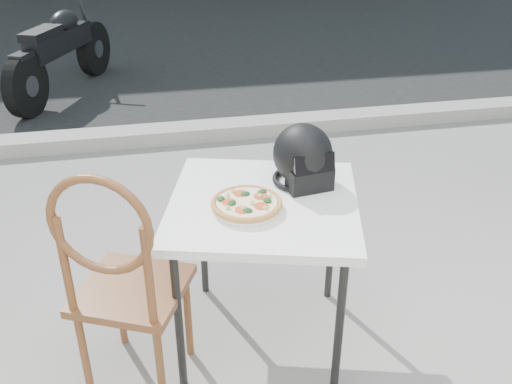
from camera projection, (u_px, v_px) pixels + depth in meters
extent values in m
cube|color=black|center=(167.00, 33.00, 8.39)|extent=(30.00, 8.00, 0.00)
cube|color=gray|center=(197.00, 131.00, 4.92)|extent=(30.00, 0.25, 0.12)
cube|color=white|center=(263.00, 205.00, 2.44)|extent=(0.99, 0.99, 0.04)
cylinder|color=black|center=(179.00, 321.00, 2.36)|extent=(0.04, 0.04, 0.72)
cylinder|color=black|center=(339.00, 329.00, 2.32)|extent=(0.04, 0.04, 0.72)
cylinder|color=black|center=(203.00, 235.00, 2.93)|extent=(0.04, 0.04, 0.72)
cylinder|color=black|center=(332.00, 239.00, 2.89)|extent=(0.04, 0.04, 0.72)
cylinder|color=white|center=(247.00, 208.00, 2.37)|extent=(0.36, 0.36, 0.01)
torus|color=white|center=(247.00, 207.00, 2.36)|extent=(0.38, 0.38, 0.01)
cylinder|color=#C08546|center=(247.00, 204.00, 2.36)|extent=(0.35, 0.35, 0.01)
torus|color=#C08546|center=(247.00, 203.00, 2.35)|extent=(0.37, 0.37, 0.02)
cylinder|color=red|center=(247.00, 203.00, 2.35)|extent=(0.32, 0.32, 0.00)
cylinder|color=#FAEEBF|center=(247.00, 202.00, 2.35)|extent=(0.31, 0.31, 0.00)
cylinder|color=#C64922|center=(261.00, 196.00, 2.39)|extent=(0.07, 0.07, 0.00)
cylinder|color=#C64922|center=(241.00, 193.00, 2.41)|extent=(0.07, 0.07, 0.00)
cylinder|color=#C64922|center=(229.00, 202.00, 2.34)|extent=(0.07, 0.07, 0.00)
cylinder|color=#C64922|center=(242.00, 210.00, 2.29)|extent=(0.07, 0.07, 0.00)
cylinder|color=#C64922|center=(261.00, 206.00, 2.31)|extent=(0.07, 0.07, 0.00)
ellipsoid|color=#133615|center=(245.00, 194.00, 2.40)|extent=(0.05, 0.04, 0.01)
ellipsoid|color=#133615|center=(232.00, 203.00, 2.33)|extent=(0.05, 0.05, 0.01)
ellipsoid|color=#133615|center=(267.00, 200.00, 2.35)|extent=(0.04, 0.05, 0.01)
ellipsoid|color=#133615|center=(247.00, 210.00, 2.28)|extent=(0.05, 0.05, 0.01)
ellipsoid|color=#133615|center=(262.00, 192.00, 2.42)|extent=(0.05, 0.05, 0.01)
ellipsoid|color=#133615|center=(221.00, 199.00, 2.36)|extent=(0.05, 0.05, 0.01)
cylinder|color=#E0D288|center=(252.00, 203.00, 2.33)|extent=(0.02, 0.03, 0.02)
cylinder|color=#E0D288|center=(228.00, 195.00, 2.38)|extent=(0.03, 0.02, 0.02)
cylinder|color=#E0D288|center=(260.00, 195.00, 2.38)|extent=(0.03, 0.03, 0.02)
cylinder|color=#E0D288|center=(233.00, 191.00, 2.42)|extent=(0.02, 0.03, 0.02)
cylinder|color=#E0D288|center=(265.00, 207.00, 2.29)|extent=(0.02, 0.02, 0.02)
cylinder|color=#E0D288|center=(228.00, 207.00, 2.29)|extent=(0.03, 0.03, 0.02)
cylinder|color=#E0D288|center=(270.00, 196.00, 2.38)|extent=(0.02, 0.03, 0.02)
cylinder|color=#E0D288|center=(243.00, 209.00, 2.29)|extent=(0.02, 0.02, 0.02)
ellipsoid|color=black|center=(303.00, 154.00, 2.52)|extent=(0.30, 0.31, 0.27)
cube|color=black|center=(310.00, 179.00, 2.49)|extent=(0.21, 0.13, 0.11)
torus|color=black|center=(302.00, 179.00, 2.58)|extent=(0.31, 0.31, 0.02)
cube|color=black|center=(314.00, 164.00, 2.42)|extent=(0.19, 0.06, 0.09)
cube|color=brown|center=(133.00, 290.00, 2.36)|extent=(0.56, 0.56, 0.04)
cylinder|color=brown|center=(188.00, 315.00, 2.58)|extent=(0.04, 0.04, 0.46)
cylinder|color=brown|center=(119.00, 304.00, 2.65)|extent=(0.04, 0.04, 0.46)
cylinder|color=brown|center=(160.00, 369.00, 2.30)|extent=(0.04, 0.04, 0.46)
cylinder|color=brown|center=(84.00, 355.00, 2.36)|extent=(0.04, 0.04, 0.46)
cylinder|color=brown|center=(149.00, 278.00, 2.07)|extent=(0.04, 0.04, 0.44)
cylinder|color=brown|center=(65.00, 266.00, 2.13)|extent=(0.04, 0.04, 0.44)
torus|color=brown|center=(99.00, 226.00, 2.00)|extent=(0.39, 0.20, 0.41)
cylinder|color=black|center=(94.00, 49.00, 6.46)|extent=(0.35, 0.59, 0.59)
cylinder|color=slate|center=(94.00, 49.00, 6.46)|extent=(0.21, 0.24, 0.20)
cylinder|color=black|center=(26.00, 86.00, 5.27)|extent=(0.35, 0.59, 0.59)
cylinder|color=slate|center=(26.00, 86.00, 5.27)|extent=(0.21, 0.24, 0.20)
cube|color=black|center=(59.00, 41.00, 5.75)|extent=(0.58, 1.02, 0.22)
ellipsoid|color=black|center=(64.00, 21.00, 5.79)|extent=(0.37, 0.46, 0.22)
cube|color=black|center=(41.00, 33.00, 5.42)|extent=(0.38, 0.53, 0.08)
cylinder|color=slate|center=(86.00, 22.00, 6.24)|extent=(0.17, 0.31, 0.70)
cube|color=black|center=(21.00, 56.00, 5.16)|extent=(0.21, 0.25, 0.05)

